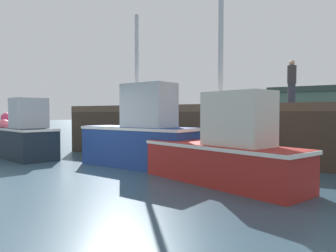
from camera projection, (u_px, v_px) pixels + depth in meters
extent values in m
cube|color=#2D4756|center=(44.00, 179.00, 8.44)|extent=(120.00, 160.00, 0.10)
cube|color=brown|center=(248.00, 109.00, 13.91)|extent=(12.92, 7.66, 0.25)
cube|color=#392E23|center=(212.00, 137.00, 10.79)|extent=(12.92, 0.24, 1.68)
cylinder|color=#392E23|center=(82.00, 132.00, 14.03)|extent=(0.33, 0.33, 1.68)
cylinder|color=#392E23|center=(213.00, 137.00, 10.87)|extent=(0.33, 0.33, 1.68)
cylinder|color=#392E23|center=(202.00, 127.00, 19.06)|extent=(0.33, 0.33, 1.68)
cylinder|color=#392E23|center=(139.00, 134.00, 12.45)|extent=(6.10, 0.16, 1.50)
cube|color=#19232D|center=(25.00, 143.00, 11.83)|extent=(3.10, 1.92, 1.10)
cube|color=silver|center=(25.00, 129.00, 11.81)|extent=(3.17, 1.96, 0.08)
cube|color=#B2B7BC|center=(29.00, 113.00, 11.53)|extent=(1.12, 1.28, 1.05)
sphere|color=#EA5B70|center=(4.00, 125.00, 12.10)|extent=(0.44, 0.44, 0.44)
sphere|color=orange|center=(19.00, 128.00, 13.03)|extent=(0.45, 0.45, 0.45)
sphere|color=red|center=(9.00, 125.00, 12.70)|extent=(0.35, 0.35, 0.35)
sphere|color=red|center=(14.00, 125.00, 13.03)|extent=(0.44, 0.44, 0.44)
sphere|color=#DB3866|center=(6.00, 118.00, 12.78)|extent=(0.41, 0.41, 0.41)
sphere|color=#DB3866|center=(30.00, 124.00, 12.94)|extent=(0.37, 0.37, 0.37)
sphere|color=#EA5B70|center=(11.00, 125.00, 12.81)|extent=(0.40, 0.40, 0.40)
cube|color=navy|center=(137.00, 147.00, 9.96)|extent=(3.90, 1.57, 1.22)
cube|color=silver|center=(137.00, 128.00, 9.94)|extent=(3.98, 1.60, 0.08)
cube|color=#B2B7BC|center=(149.00, 105.00, 9.63)|extent=(1.59, 1.07, 1.27)
cylinder|color=#B7B7BC|center=(137.00, 50.00, 9.85)|extent=(0.11, 0.11, 2.07)
cube|color=maroon|center=(220.00, 164.00, 7.62)|extent=(4.25, 2.44, 0.91)
cube|color=silver|center=(220.00, 146.00, 7.60)|extent=(4.34, 2.49, 0.08)
cube|color=beige|center=(238.00, 119.00, 7.18)|extent=(1.67, 1.29, 1.19)
cylinder|color=#B7B7BC|center=(221.00, 22.00, 7.49)|extent=(0.12, 0.12, 3.20)
cube|color=silver|center=(242.00, 166.00, 8.90)|extent=(1.73, 1.36, 0.41)
cube|color=#7F6647|center=(243.00, 157.00, 8.90)|extent=(0.39, 0.66, 0.04)
cylinder|color=#2D3342|center=(292.00, 94.00, 12.86)|extent=(0.29, 0.29, 0.87)
cylinder|color=#333338|center=(292.00, 74.00, 12.83)|extent=(0.34, 0.34, 0.69)
sphere|color=tan|center=(292.00, 63.00, 12.82)|extent=(0.22, 0.22, 0.22)
cube|color=#4C6656|center=(319.00, 112.00, 31.11)|extent=(8.00, 5.63, 3.55)
cube|color=#2D3D34|center=(319.00, 90.00, 31.04)|extent=(8.32, 5.85, 0.50)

